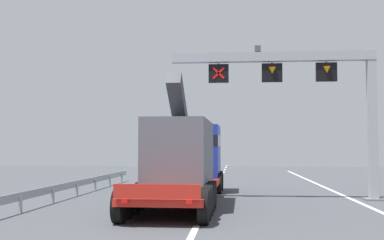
# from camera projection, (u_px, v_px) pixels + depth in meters

# --- Properties ---
(lane_markings) EXTENTS (0.20, 66.44, 0.01)m
(lane_markings) POSITION_uv_depth(u_px,v_px,m) (218.00, 182.00, 34.01)
(lane_markings) COLOR silver
(lane_markings) RESTS_ON ground
(edge_line_right) EXTENTS (0.20, 63.00, 0.01)m
(edge_line_right) POSITION_uv_depth(u_px,v_px,m) (372.00, 208.00, 19.58)
(edge_line_right) COLOR silver
(edge_line_right) RESTS_ON ground
(overhead_lane_gantry) EXTENTS (9.87, 0.90, 7.29)m
(overhead_lane_gantry) POSITION_uv_depth(u_px,v_px,m) (303.00, 82.00, 23.17)
(overhead_lane_gantry) COLOR #9EA0A5
(overhead_lane_gantry) RESTS_ON ground
(heavy_haul_truck_red) EXTENTS (3.16, 14.09, 5.30)m
(heavy_haul_truck_red) POSITION_uv_depth(u_px,v_px,m) (187.00, 157.00, 22.85)
(heavy_haul_truck_red) COLOR red
(heavy_haul_truck_red) RESTS_ON ground
(guardrail_left) EXTENTS (0.13, 29.11, 0.76)m
(guardrail_left) POSITION_uv_depth(u_px,v_px,m) (52.00, 190.00, 21.35)
(guardrail_left) COLOR #999EA3
(guardrail_left) RESTS_ON ground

